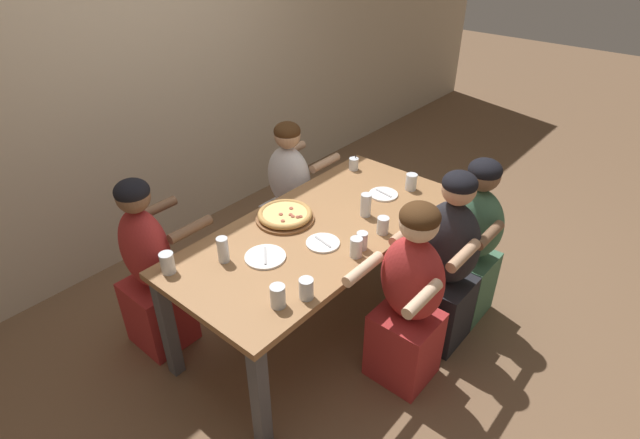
% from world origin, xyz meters
% --- Properties ---
extents(ground_plane, '(18.00, 18.00, 0.00)m').
position_xyz_m(ground_plane, '(0.00, 0.00, 0.00)').
color(ground_plane, brown).
rests_on(ground_plane, ground).
extents(restaurant_back_panel, '(10.00, 0.06, 3.20)m').
position_xyz_m(restaurant_back_panel, '(0.00, 1.64, 1.60)').
color(restaurant_back_panel, beige).
rests_on(restaurant_back_panel, ground).
extents(dining_table, '(1.89, 0.87, 0.75)m').
position_xyz_m(dining_table, '(0.00, 0.00, 0.66)').
color(dining_table, '#996B42').
rests_on(dining_table, ground).
extents(pizza_board_main, '(0.36, 0.36, 0.06)m').
position_xyz_m(pizza_board_main, '(-0.08, 0.21, 0.78)').
color(pizza_board_main, brown).
rests_on(pizza_board_main, dining_table).
extents(empty_plate_a, '(0.19, 0.19, 0.02)m').
position_xyz_m(empty_plate_a, '(-0.12, -0.13, 0.76)').
color(empty_plate_a, white).
rests_on(empty_plate_a, dining_table).
extents(empty_plate_b, '(0.22, 0.22, 0.02)m').
position_xyz_m(empty_plate_b, '(-0.43, 0.03, 0.76)').
color(empty_plate_b, white).
rests_on(empty_plate_b, dining_table).
extents(empty_plate_c, '(0.19, 0.19, 0.02)m').
position_xyz_m(empty_plate_c, '(0.56, -0.07, 0.76)').
color(empty_plate_c, white).
rests_on(empty_plate_c, dining_table).
extents(cocktail_glass_blue, '(0.07, 0.07, 0.11)m').
position_xyz_m(cocktail_glass_blue, '(0.73, 0.30, 0.79)').
color(cocktail_glass_blue, silver).
rests_on(cocktail_glass_blue, dining_table).
extents(drinking_glass_a, '(0.07, 0.07, 0.11)m').
position_xyz_m(drinking_glass_a, '(0.74, -0.17, 0.80)').
color(drinking_glass_a, silver).
rests_on(drinking_glass_a, dining_table).
extents(drinking_glass_b, '(0.07, 0.07, 0.12)m').
position_xyz_m(drinking_glass_b, '(-0.65, -0.29, 0.80)').
color(drinking_glass_b, silver).
rests_on(drinking_glass_b, dining_table).
extents(drinking_glass_c, '(0.07, 0.07, 0.10)m').
position_xyz_m(drinking_glass_c, '(0.19, -0.32, 0.80)').
color(drinking_glass_c, silver).
rests_on(drinking_glass_c, dining_table).
extents(drinking_glass_d, '(0.06, 0.06, 0.14)m').
position_xyz_m(drinking_glass_d, '(-0.59, 0.18, 0.82)').
color(drinking_glass_d, silver).
rests_on(drinking_glass_d, dining_table).
extents(drinking_glass_e, '(0.07, 0.07, 0.11)m').
position_xyz_m(drinking_glass_e, '(-0.52, -0.36, 0.80)').
color(drinking_glass_e, silver).
rests_on(drinking_glass_e, dining_table).
extents(drinking_glass_f, '(0.07, 0.07, 0.12)m').
position_xyz_m(drinking_glass_f, '(-0.84, 0.32, 0.80)').
color(drinking_glass_f, silver).
rests_on(drinking_glass_f, dining_table).
extents(drinking_glass_g, '(0.07, 0.07, 0.15)m').
position_xyz_m(drinking_glass_g, '(0.28, -0.13, 0.81)').
color(drinking_glass_g, silver).
rests_on(drinking_glass_g, dining_table).
extents(drinking_glass_h, '(0.07, 0.07, 0.11)m').
position_xyz_m(drinking_glass_h, '(-0.09, -0.34, 0.80)').
color(drinking_glass_h, silver).
rests_on(drinking_glass_h, dining_table).
extents(drinking_glass_i, '(0.06, 0.06, 0.10)m').
position_xyz_m(drinking_glass_i, '(-0.02, -0.32, 0.79)').
color(drinking_glass_i, silver).
rests_on(drinking_glass_i, dining_table).
extents(diner_far_left, '(0.51, 0.40, 1.15)m').
position_xyz_m(diner_far_left, '(-0.77, 0.65, 0.52)').
color(diner_far_left, '#B22D2D').
rests_on(diner_far_left, ground).
extents(diner_far_midright, '(0.51, 0.40, 1.11)m').
position_xyz_m(diner_far_midright, '(0.42, 0.65, 0.51)').
color(diner_far_midright, silver).
rests_on(diner_far_midright, ground).
extents(diner_near_right, '(0.51, 0.40, 1.13)m').
position_xyz_m(diner_near_right, '(0.71, -0.65, 0.52)').
color(diner_near_right, '#477556').
rests_on(diner_near_right, ground).
extents(diner_near_center, '(0.51, 0.40, 1.17)m').
position_xyz_m(diner_near_center, '(-0.03, -0.65, 0.54)').
color(diner_near_center, '#B22D2D').
rests_on(diner_near_center, ground).
extents(diner_near_midright, '(0.51, 0.40, 1.18)m').
position_xyz_m(diner_near_midright, '(0.38, -0.65, 0.54)').
color(diner_near_midright, '#232328').
rests_on(diner_near_midright, ground).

